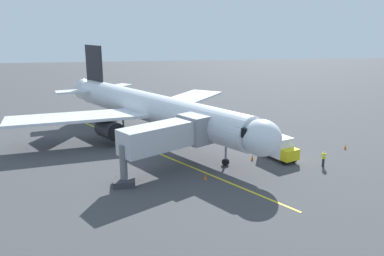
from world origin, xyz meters
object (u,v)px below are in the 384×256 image
(safety_cone_nose_right, at_px, (269,134))
(safety_cone_wing_port, at_px, (252,158))
(airplane, at_px, (151,108))
(safety_cone_wing_starboard, at_px, (205,177))
(jet_bridge, at_px, (171,136))
(box_truck_near_nose, at_px, (278,147))
(ground_crew_marshaller, at_px, (324,159))
(safety_cone_nose_left, at_px, (345,147))

(safety_cone_nose_right, relative_size, safety_cone_wing_port, 1.00)
(airplane, height_order, safety_cone_wing_starboard, airplane)
(jet_bridge, relative_size, safety_cone_wing_starboard, 19.41)
(box_truck_near_nose, bearing_deg, jet_bridge, 8.26)
(safety_cone_wing_port, xyz_separation_m, safety_cone_wing_starboard, (6.22, 4.65, 0.00))
(jet_bridge, bearing_deg, airplane, -83.57)
(airplane, bearing_deg, safety_cone_wing_starboard, 105.94)
(safety_cone_wing_starboard, bearing_deg, safety_cone_nose_right, -130.12)
(airplane, relative_size, safety_cone_wing_port, 65.44)
(ground_crew_marshaller, bearing_deg, airplane, -38.26)
(jet_bridge, relative_size, ground_crew_marshaller, 6.24)
(ground_crew_marshaller, height_order, safety_cone_nose_left, ground_crew_marshaller)
(box_truck_near_nose, distance_m, safety_cone_nose_left, 9.68)
(airplane, bearing_deg, safety_cone_wing_port, 134.81)
(ground_crew_marshaller, relative_size, safety_cone_nose_left, 3.11)
(airplane, xyz_separation_m, safety_cone_nose_right, (-15.75, 1.80, -3.73))
(box_truck_near_nose, bearing_deg, safety_cone_nose_right, -104.01)
(safety_cone_nose_left, distance_m, safety_cone_wing_starboard, 19.75)
(safety_cone_wing_port, bearing_deg, box_truck_near_nose, -179.88)
(ground_crew_marshaller, height_order, box_truck_near_nose, box_truck_near_nose)
(jet_bridge, xyz_separation_m, safety_cone_wing_starboard, (-2.97, 2.89, -3.49))
(safety_cone_wing_port, bearing_deg, safety_cone_nose_left, -170.39)
(safety_cone_nose_left, relative_size, safety_cone_nose_right, 1.00)
(ground_crew_marshaller, distance_m, box_truck_near_nose, 4.97)
(airplane, distance_m, safety_cone_nose_left, 24.76)
(airplane, bearing_deg, box_truck_near_nose, 141.82)
(jet_bridge, bearing_deg, safety_cone_nose_left, -169.87)
(safety_cone_nose_right, height_order, safety_cone_wing_port, same)
(airplane, relative_size, box_truck_near_nose, 7.21)
(airplane, xyz_separation_m, safety_cone_nose_left, (-22.93, 8.57, -3.73))
(airplane, xyz_separation_m, jet_bridge, (-1.40, 12.41, -0.24))
(jet_bridge, height_order, safety_cone_wing_port, jet_bridge)
(jet_bridge, distance_m, ground_crew_marshaller, 16.32)
(ground_crew_marshaller, xyz_separation_m, safety_cone_nose_left, (-5.52, -5.17, -0.61))
(safety_cone_nose_left, bearing_deg, safety_cone_wing_starboard, 19.95)
(ground_crew_marshaller, relative_size, box_truck_near_nose, 0.34)
(safety_cone_wing_port, bearing_deg, safety_cone_nose_right, -120.24)
(airplane, xyz_separation_m, safety_cone_wing_starboard, (-4.37, 15.30, -3.73))
(box_truck_near_nose, height_order, safety_cone_nose_left, box_truck_near_nose)
(safety_cone_nose_left, height_order, safety_cone_wing_port, same)
(ground_crew_marshaller, bearing_deg, box_truck_near_nose, -38.52)
(airplane, distance_m, jet_bridge, 12.50)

